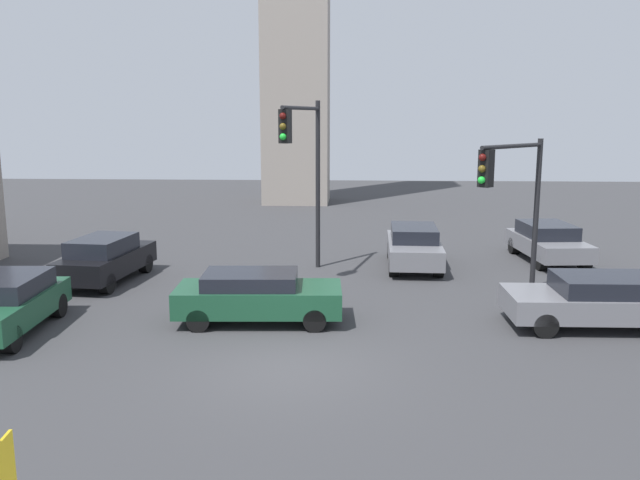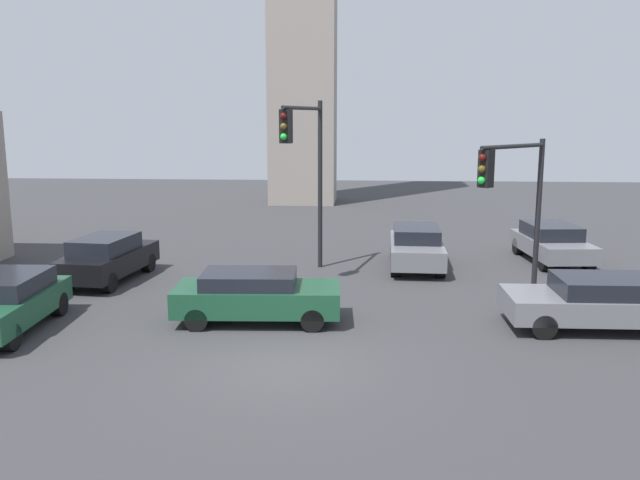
# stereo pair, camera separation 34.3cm
# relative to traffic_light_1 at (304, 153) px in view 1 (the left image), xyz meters

# --- Properties ---
(ground_plane) EXTENTS (84.29, 84.29, 0.00)m
(ground_plane) POSITION_rel_traffic_light_1_xyz_m (0.26, -8.13, -4.13)
(ground_plane) COLOR #38383A
(traffic_light_1) EXTENTS (1.08, 3.53, 5.82)m
(traffic_light_1) POSITION_rel_traffic_light_1_xyz_m (0.00, 0.00, 0.00)
(traffic_light_1) COLOR black
(traffic_light_1) RESTS_ON ground_plane
(traffic_light_2) EXTENTS (2.30, 2.48, 4.64)m
(traffic_light_2) POSITION_rel_traffic_light_1_xyz_m (6.11, -2.53, -0.78)
(traffic_light_2) COLOR black
(traffic_light_2) RESTS_ON ground_plane
(car_0) EXTENTS (2.11, 4.31, 1.50)m
(car_0) POSITION_rel_traffic_light_1_xyz_m (-6.35, -1.02, -3.34)
(car_0) COLOR black
(car_0) RESTS_ON ground_plane
(car_1) EXTENTS (2.24, 4.36, 1.39)m
(car_1) POSITION_rel_traffic_light_1_xyz_m (8.83, 2.94, -3.39)
(car_1) COLOR slate
(car_1) RESTS_ON ground_plane
(car_2) EXTENTS (1.97, 4.12, 1.41)m
(car_2) POSITION_rel_traffic_light_1_xyz_m (-6.92, -6.16, -3.38)
(car_2) COLOR #19472D
(car_2) RESTS_ON ground_plane
(car_3) EXTENTS (4.35, 2.00, 1.33)m
(car_3) POSITION_rel_traffic_light_1_xyz_m (-0.85, -5.00, -3.41)
(car_3) COLOR #19472D
(car_3) RESTS_ON ground_plane
(car_4) EXTENTS (4.60, 2.01, 1.34)m
(car_4) POSITION_rel_traffic_light_1_xyz_m (7.90, -4.98, -3.41)
(car_4) COLOR slate
(car_4) RESTS_ON ground_plane
(car_5) EXTENTS (1.93, 4.39, 1.43)m
(car_5) POSITION_rel_traffic_light_1_xyz_m (3.79, 1.73, -3.38)
(car_5) COLOR slate
(car_5) RESTS_ON ground_plane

